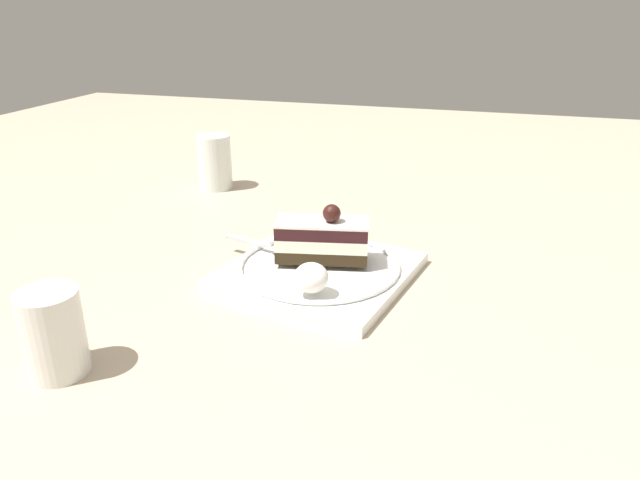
% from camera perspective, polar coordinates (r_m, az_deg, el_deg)
% --- Properties ---
extents(ground_plane, '(2.40, 2.40, 0.00)m').
position_cam_1_polar(ground_plane, '(0.73, 0.21, -3.20)').
color(ground_plane, tan).
extents(dessert_plate, '(0.25, 0.25, 0.02)m').
position_cam_1_polar(dessert_plate, '(0.72, 0.00, -2.97)').
color(dessert_plate, white).
rests_on(dessert_plate, ground_plane).
extents(cake_slice, '(0.07, 0.12, 0.07)m').
position_cam_1_polar(cake_slice, '(0.71, 0.01, 0.07)').
color(cake_slice, black).
rests_on(cake_slice, dessert_plate).
extents(whipped_cream_dollop, '(0.04, 0.04, 0.03)m').
position_cam_1_polar(whipped_cream_dollop, '(0.64, -0.86, -3.70)').
color(whipped_cream_dollop, white).
rests_on(whipped_cream_dollop, dessert_plate).
extents(fork, '(0.04, 0.12, 0.00)m').
position_cam_1_polar(fork, '(0.76, -5.46, -0.52)').
color(fork, silver).
rests_on(fork, dessert_plate).
extents(drink_glass_near, '(0.05, 0.05, 0.08)m').
position_cam_1_polar(drink_glass_near, '(0.58, -24.51, -8.70)').
color(drink_glass_near, white).
rests_on(drink_glass_near, ground_plane).
extents(drink_glass_far, '(0.06, 0.06, 0.10)m').
position_cam_1_polar(drink_glass_far, '(1.07, -10.23, 7.18)').
color(drink_glass_far, white).
rests_on(drink_glass_far, ground_plane).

